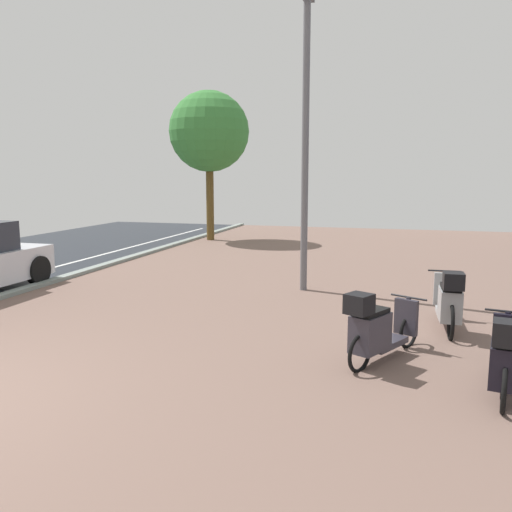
% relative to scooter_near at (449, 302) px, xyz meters
% --- Properties ---
extents(scooter_near, '(0.52, 1.77, 1.01)m').
position_rel_scooter_near_xyz_m(scooter_near, '(0.00, 0.00, 0.00)').
color(scooter_near, black).
rests_on(scooter_near, ground).
extents(scooter_mid, '(1.00, 1.56, 0.99)m').
position_rel_scooter_near_xyz_m(scooter_mid, '(-0.97, -1.69, -0.01)').
color(scooter_mid, black).
rests_on(scooter_mid, ground).
extents(scooter_far, '(0.65, 1.80, 0.97)m').
position_rel_scooter_near_xyz_m(scooter_far, '(0.40, -2.35, -0.02)').
color(scooter_far, black).
rests_on(scooter_far, ground).
extents(lamp_post, '(0.20, 0.52, 5.85)m').
position_rel_scooter_near_xyz_m(lamp_post, '(-2.64, 2.27, 2.79)').
color(lamp_post, slate).
rests_on(lamp_post, ground).
extents(street_tree, '(2.85, 2.85, 5.30)m').
position_rel_scooter_near_xyz_m(street_tree, '(-7.49, 9.71, 3.40)').
color(street_tree, brown).
rests_on(street_tree, ground).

